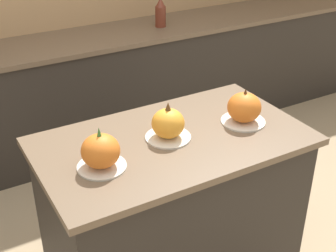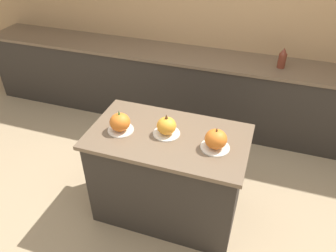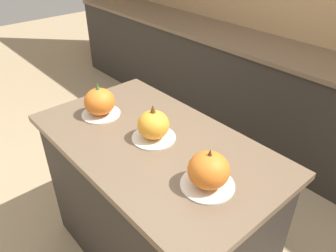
# 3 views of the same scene
# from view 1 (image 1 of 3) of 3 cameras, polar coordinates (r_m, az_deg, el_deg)

# --- Properties ---
(kitchen_island) EXTENTS (1.30, 0.75, 0.89)m
(kitchen_island) POSITION_cam_1_polar(r_m,az_deg,el_deg) (2.48, 0.55, -10.38)
(kitchen_island) COLOR #2D2823
(kitchen_island) RESTS_ON ground_plane
(back_counter) EXTENTS (6.00, 0.60, 0.91)m
(back_counter) POSITION_cam_1_polar(r_m,az_deg,el_deg) (3.71, -11.75, 3.34)
(back_counter) COLOR #2D2823
(back_counter) RESTS_ON ground_plane
(pumpkin_cake_left) EXTENTS (0.21, 0.21, 0.20)m
(pumpkin_cake_left) POSITION_cam_1_polar(r_m,az_deg,el_deg) (2.00, -8.21, -3.17)
(pumpkin_cake_left) COLOR silver
(pumpkin_cake_left) RESTS_ON kitchen_island
(pumpkin_cake_center) EXTENTS (0.22, 0.22, 0.19)m
(pumpkin_cake_center) POSITION_cam_1_polar(r_m,az_deg,el_deg) (2.19, 0.01, 0.18)
(pumpkin_cake_center) COLOR silver
(pumpkin_cake_center) RESTS_ON kitchen_island
(pumpkin_cake_right) EXTENTS (0.22, 0.22, 0.19)m
(pumpkin_cake_right) POSITION_cam_1_polar(r_m,az_deg,el_deg) (2.36, 9.26, 2.12)
(pumpkin_cake_right) COLOR silver
(pumpkin_cake_right) RESTS_ON kitchen_island
(bottle_tall) EXTENTS (0.08, 0.08, 0.23)m
(bottle_tall) POSITION_cam_1_polar(r_m,az_deg,el_deg) (3.78, -0.92, 13.62)
(bottle_tall) COLOR maroon
(bottle_tall) RESTS_ON back_counter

